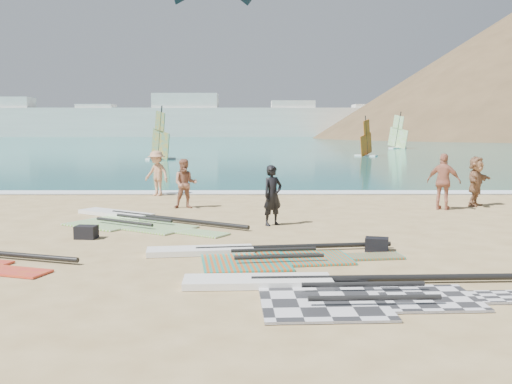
{
  "coord_description": "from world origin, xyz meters",
  "views": [
    {
      "loc": [
        -0.81,
        -11.04,
        2.71
      ],
      "look_at": [
        -0.76,
        4.0,
        1.0
      ],
      "focal_mm": 40.0,
      "sensor_mm": 36.0,
      "label": 1
    }
  ],
  "objects_px": {
    "gear_bag_far": "(377,244)",
    "beachgoer_mid": "(157,173)",
    "rig_green": "(133,220)",
    "rig_orange": "(252,255)",
    "beachgoer_back": "(444,182)",
    "person_wetsuit": "(273,195)",
    "beachgoer_right": "(476,181)",
    "beachgoer_left": "(185,184)",
    "rig_grey": "(333,290)",
    "gear_bag_near": "(86,232)"
  },
  "relations": [
    {
      "from": "gear_bag_far",
      "to": "beachgoer_mid",
      "type": "xyz_separation_m",
      "value": [
        -6.57,
        10.24,
        0.75
      ]
    },
    {
      "from": "rig_green",
      "to": "beachgoer_mid",
      "type": "distance_m",
      "value": 6.35
    },
    {
      "from": "rig_orange",
      "to": "gear_bag_far",
      "type": "height_order",
      "value": "gear_bag_far"
    },
    {
      "from": "rig_orange",
      "to": "beachgoer_back",
      "type": "height_order",
      "value": "beachgoer_back"
    },
    {
      "from": "person_wetsuit",
      "to": "beachgoer_right",
      "type": "relative_size",
      "value": 0.97
    },
    {
      "from": "beachgoer_left",
      "to": "beachgoer_right",
      "type": "height_order",
      "value": "beachgoer_right"
    },
    {
      "from": "rig_grey",
      "to": "gear_bag_near",
      "type": "xyz_separation_m",
      "value": [
        -5.41,
        4.61,
        0.11
      ]
    },
    {
      "from": "person_wetsuit",
      "to": "beachgoer_mid",
      "type": "bearing_deg",
      "value": 86.47
    },
    {
      "from": "person_wetsuit",
      "to": "beachgoer_mid",
      "type": "distance_m",
      "value": 8.18
    },
    {
      "from": "beachgoer_back",
      "to": "beachgoer_right",
      "type": "height_order",
      "value": "beachgoer_back"
    },
    {
      "from": "rig_green",
      "to": "rig_grey",
      "type": "bearing_deg",
      "value": -23.34
    },
    {
      "from": "gear_bag_near",
      "to": "person_wetsuit",
      "type": "height_order",
      "value": "person_wetsuit"
    },
    {
      "from": "rig_orange",
      "to": "beachgoer_left",
      "type": "height_order",
      "value": "beachgoer_left"
    },
    {
      "from": "rig_green",
      "to": "beachgoer_mid",
      "type": "relative_size",
      "value": 3.04
    },
    {
      "from": "rig_green",
      "to": "rig_orange",
      "type": "distance_m",
      "value": 5.68
    },
    {
      "from": "rig_green",
      "to": "gear_bag_far",
      "type": "relative_size",
      "value": 10.92
    },
    {
      "from": "gear_bag_near",
      "to": "beachgoer_right",
      "type": "xyz_separation_m",
      "value": [
        11.76,
        5.78,
        0.7
      ]
    },
    {
      "from": "rig_grey",
      "to": "beachgoer_mid",
      "type": "bearing_deg",
      "value": 108.66
    },
    {
      "from": "rig_orange",
      "to": "beachgoer_left",
      "type": "distance_m",
      "value": 7.66
    },
    {
      "from": "rig_orange",
      "to": "beachgoer_left",
      "type": "relative_size",
      "value": 3.29
    },
    {
      "from": "rig_orange",
      "to": "beachgoer_back",
      "type": "relative_size",
      "value": 2.93
    },
    {
      "from": "rig_grey",
      "to": "rig_green",
      "type": "xyz_separation_m",
      "value": [
        -4.79,
        7.12,
        0.0
      ]
    },
    {
      "from": "rig_orange",
      "to": "gear_bag_near",
      "type": "xyz_separation_m",
      "value": [
        -4.07,
        2.0,
        0.11
      ]
    },
    {
      "from": "person_wetsuit",
      "to": "beachgoer_right",
      "type": "bearing_deg",
      "value": -7.36
    },
    {
      "from": "gear_bag_near",
      "to": "beachgoer_right",
      "type": "relative_size",
      "value": 0.29
    },
    {
      "from": "rig_grey",
      "to": "gear_bag_near",
      "type": "distance_m",
      "value": 7.1
    },
    {
      "from": "beachgoer_back",
      "to": "rig_orange",
      "type": "bearing_deg",
      "value": 79.56
    },
    {
      "from": "beachgoer_left",
      "to": "person_wetsuit",
      "type": "bearing_deg",
      "value": -54.38
    },
    {
      "from": "gear_bag_far",
      "to": "beachgoer_left",
      "type": "distance_m",
      "value": 8.4
    },
    {
      "from": "beachgoer_left",
      "to": "beachgoer_mid",
      "type": "xyz_separation_m",
      "value": [
        -1.56,
        3.53,
        0.07
      ]
    },
    {
      "from": "person_wetsuit",
      "to": "beachgoer_mid",
      "type": "relative_size",
      "value": 0.94
    },
    {
      "from": "rig_grey",
      "to": "beachgoer_left",
      "type": "relative_size",
      "value": 3.66
    },
    {
      "from": "gear_bag_near",
      "to": "gear_bag_far",
      "type": "relative_size",
      "value": 1.01
    },
    {
      "from": "gear_bag_far",
      "to": "rig_orange",
      "type": "bearing_deg",
      "value": -168.32
    },
    {
      "from": "rig_green",
      "to": "beachgoer_mid",
      "type": "height_order",
      "value": "beachgoer_mid"
    },
    {
      "from": "beachgoer_mid",
      "to": "beachgoer_back",
      "type": "height_order",
      "value": "beachgoer_back"
    },
    {
      "from": "beachgoer_mid",
      "to": "beachgoer_right",
      "type": "height_order",
      "value": "beachgoer_mid"
    },
    {
      "from": "rig_grey",
      "to": "gear_bag_far",
      "type": "xyz_separation_m",
      "value": [
        1.4,
        3.17,
        0.1
      ]
    },
    {
      "from": "rig_green",
      "to": "person_wetsuit",
      "type": "distance_m",
      "value": 4.12
    },
    {
      "from": "rig_grey",
      "to": "beachgoer_left",
      "type": "bearing_deg",
      "value": 107.67
    },
    {
      "from": "gear_bag_near",
      "to": "beachgoer_mid",
      "type": "xyz_separation_m",
      "value": [
        0.24,
        8.8,
        0.74
      ]
    },
    {
      "from": "person_wetsuit",
      "to": "gear_bag_near",
      "type": "bearing_deg",
      "value": 166.39
    },
    {
      "from": "beachgoer_right",
      "to": "beachgoer_back",
      "type": "bearing_deg",
      "value": 162.28
    },
    {
      "from": "gear_bag_near",
      "to": "beachgoer_back",
      "type": "relative_size",
      "value": 0.27
    },
    {
      "from": "gear_bag_far",
      "to": "person_wetsuit",
      "type": "xyz_separation_m",
      "value": [
        -2.19,
        3.33,
        0.69
      ]
    },
    {
      "from": "gear_bag_far",
      "to": "beachgoer_back",
      "type": "height_order",
      "value": "beachgoer_back"
    },
    {
      "from": "beachgoer_left",
      "to": "beachgoer_mid",
      "type": "relative_size",
      "value": 0.93
    },
    {
      "from": "beachgoer_mid",
      "to": "person_wetsuit",
      "type": "bearing_deg",
      "value": -23.47
    },
    {
      "from": "rig_orange",
      "to": "beachgoer_right",
      "type": "height_order",
      "value": "beachgoer_right"
    },
    {
      "from": "rig_green",
      "to": "rig_orange",
      "type": "xyz_separation_m",
      "value": [
        3.45,
        -4.52,
        -0.0
      ]
    }
  ]
}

